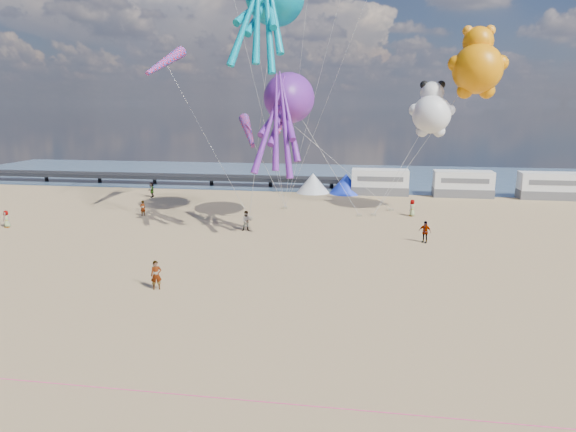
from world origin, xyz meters
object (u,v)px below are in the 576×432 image
object	(u,v)px
kite_teddy_orange	(477,69)
windsock_right	(248,132)
sandbag_a	(249,218)
beachgoer_4	(152,190)
standing_person	(156,275)
beachgoer_5	(143,208)
motorhome_2	(550,186)
sandbag_e	(285,208)
beachgoer_3	(425,232)
tent_blue	(346,184)
sandbag_c	(374,215)
kite_panda	(432,114)
beachgoer_0	(7,219)
motorhome_0	(380,182)
beachgoer_1	(247,221)
windsock_mid	(284,117)
sandbag_b	(359,215)
windsock_left	(165,62)
tent_white	(313,183)
kite_octopus_purple	(289,98)
motorhome_1	(463,184)
beachgoer_6	(412,208)
sandbag_d	(391,210)

from	to	relation	value
kite_teddy_orange	windsock_right	distance (m)	21.38
sandbag_a	beachgoer_4	bearing A→B (deg)	145.01
standing_person	beachgoer_5	size ratio (longest dim) A/B	1.16
motorhome_2	sandbag_a	bearing A→B (deg)	-153.61
sandbag_e	beachgoer_3	bearing A→B (deg)	-41.73
tent_blue	sandbag_e	size ratio (longest dim) A/B	8.00
sandbag_c	windsock_right	bearing A→B (deg)	-145.41
kite_panda	beachgoer_0	bearing A→B (deg)	-142.01
motorhome_0	sandbag_a	bearing A→B (deg)	-128.40
beachgoer_5	standing_person	bearing A→B (deg)	62.68
beachgoer_3	sandbag_c	xyz separation A→B (m)	(-3.82, 9.24, -0.75)
beachgoer_1	sandbag_a	xyz separation A→B (m)	(-0.79, 4.44, -0.75)
beachgoer_1	windsock_mid	size ratio (longest dim) A/B	0.30
beachgoer_0	kite_teddy_orange	distance (m)	43.60
sandbag_b	windsock_left	distance (m)	23.22
beachgoer_4	tent_white	bearing A→B (deg)	99.02
motorhome_2	tent_white	size ratio (longest dim) A/B	1.65
beachgoer_4	sandbag_e	size ratio (longest dim) A/B	3.49
kite_panda	windsock_right	world-z (taller)	kite_panda
beachgoer_4	windsock_right	distance (m)	21.52
tent_white	windsock_right	world-z (taller)	windsock_right
standing_person	beachgoer_4	xyz separation A→B (m)	(-12.66, 28.68, 0.01)
beachgoer_1	kite_octopus_purple	size ratio (longest dim) A/B	0.16
tent_white	beachgoer_1	size ratio (longest dim) A/B	2.32
motorhome_1	kite_octopus_purple	world-z (taller)	kite_octopus_purple
beachgoer_4	sandbag_e	xyz separation A→B (m)	(16.34, -4.27, -0.76)
beachgoer_3	windsock_mid	world-z (taller)	windsock_mid
kite_octopus_purple	windsock_mid	xyz separation A→B (m)	(-0.52, 0.25, -1.62)
beachgoer_1	sandbag_e	world-z (taller)	beachgoer_1
sandbag_e	standing_person	bearing A→B (deg)	-98.57
tent_blue	beachgoer_5	xyz separation A→B (m)	(-18.85, -15.60, -0.46)
tent_white	motorhome_2	bearing A→B (deg)	0.00
tent_white	beachgoer_6	distance (m)	16.07
tent_white	beachgoer_0	world-z (taller)	tent_white
beachgoer_5	beachgoer_6	world-z (taller)	beachgoer_6
beachgoer_1	beachgoer_5	size ratio (longest dim) A/B	1.17
sandbag_b	beachgoer_4	bearing A→B (deg)	163.91
sandbag_a	windsock_mid	distance (m)	9.94
beachgoer_3	sandbag_a	world-z (taller)	beachgoer_3
motorhome_1	kite_teddy_orange	size ratio (longest dim) A/B	0.87
sandbag_a	kite_panda	world-z (taller)	kite_panda
kite_panda	kite_teddy_orange	bearing A→B (deg)	18.93
sandbag_c	sandbag_d	bearing A→B (deg)	56.70
sandbag_a	kite_octopus_purple	world-z (taller)	kite_octopus_purple
sandbag_d	sandbag_a	bearing A→B (deg)	-156.22
beachgoer_5	sandbag_a	xyz separation A→B (m)	(10.53, 0.07, -0.63)
standing_person	sandbag_a	xyz separation A→B (m)	(1.15, 19.02, -0.75)
beachgoer_4	kite_teddy_orange	xyz separation A→B (m)	(34.00, -6.04, 12.75)
beachgoer_5	sandbag_c	world-z (taller)	beachgoer_5
standing_person	motorhome_0	bearing A→B (deg)	43.81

